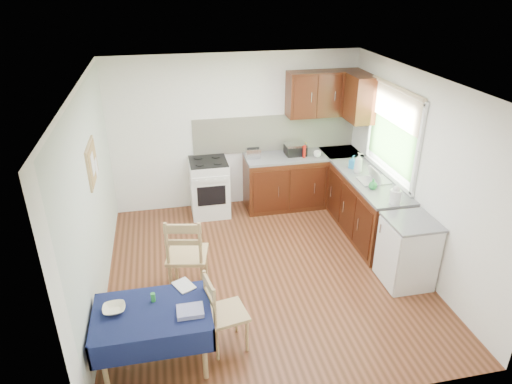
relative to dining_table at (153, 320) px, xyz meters
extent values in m
plane|color=#482613|center=(1.40, 1.30, -0.57)|extent=(4.20, 4.20, 0.00)
cube|color=silver|center=(1.40, 1.30, 1.93)|extent=(4.00, 4.20, 0.02)
cube|color=white|center=(1.40, 3.40, 0.68)|extent=(4.00, 0.02, 2.50)
cube|color=white|center=(1.40, -0.80, 0.68)|extent=(4.00, 0.02, 2.50)
cube|color=silver|center=(-0.60, 1.30, 0.68)|extent=(0.02, 4.20, 2.50)
cube|color=white|center=(3.40, 1.30, 0.68)|extent=(0.02, 4.20, 2.50)
cube|color=#351209|center=(2.45, 3.10, -0.14)|extent=(1.90, 0.60, 0.86)
cube|color=#351209|center=(3.10, 1.95, -0.14)|extent=(0.60, 1.70, 0.86)
cube|color=slate|center=(2.45, 3.10, 0.31)|extent=(1.90, 0.60, 0.04)
cube|color=slate|center=(3.10, 1.95, 0.31)|extent=(0.60, 1.70, 0.04)
cube|color=slate|center=(3.10, 3.10, 0.31)|extent=(0.60, 0.60, 0.04)
cube|color=silver|center=(2.05, 3.38, 0.63)|extent=(2.70, 0.02, 0.60)
cube|color=#351209|center=(2.80, 3.22, 1.28)|extent=(1.20, 0.35, 0.70)
cube|color=#351209|center=(3.22, 2.80, 1.28)|extent=(0.35, 0.50, 0.70)
cube|color=white|center=(0.90, 3.10, -0.12)|extent=(0.60, 0.60, 0.90)
cube|color=black|center=(0.90, 3.10, 0.34)|extent=(0.58, 0.58, 0.02)
cube|color=black|center=(0.90, 2.79, -0.12)|extent=(0.44, 0.01, 0.32)
cube|color=#305925|center=(3.38, 2.00, 0.93)|extent=(0.01, 1.40, 0.85)
cube|color=white|center=(3.37, 2.00, 1.58)|extent=(0.04, 1.48, 0.06)
cube|color=white|center=(3.37, 2.00, 0.38)|extent=(0.04, 1.48, 0.06)
cube|color=tan|center=(3.35, 2.00, 1.36)|extent=(0.02, 1.36, 0.44)
cube|color=white|center=(3.10, 0.75, -0.14)|extent=(0.55, 0.58, 0.85)
cube|color=slate|center=(3.10, 0.75, 0.30)|extent=(0.58, 0.60, 0.03)
cube|color=#A98554|center=(-0.58, 1.60, 1.03)|extent=(0.02, 0.62, 0.47)
cube|color=#A58545|center=(-0.56, 1.60, 1.03)|extent=(0.01, 0.56, 0.41)
cube|color=white|center=(-0.55, 1.52, 1.05)|extent=(0.00, 0.18, 0.24)
cube|color=white|center=(-0.55, 1.72, 0.93)|extent=(0.00, 0.15, 0.20)
cube|color=#0D1236|center=(0.00, 0.00, 0.09)|extent=(1.08, 0.72, 0.03)
cube|color=#0D1236|center=(0.00, -0.37, -0.03)|extent=(1.12, 0.02, 0.26)
cube|color=#0D1236|center=(0.00, 0.37, -0.03)|extent=(1.12, 0.02, 0.26)
cube|color=#0D1236|center=(-0.55, 0.00, -0.03)|extent=(0.02, 0.76, 0.26)
cube|color=#0D1236|center=(0.55, 0.00, -0.03)|extent=(0.02, 0.76, 0.26)
cylinder|color=#A98554|center=(-0.46, -0.28, -0.25)|extent=(0.05, 0.05, 0.64)
cylinder|color=#A98554|center=(0.46, -0.28, -0.25)|extent=(0.05, 0.05, 0.64)
cylinder|color=#A98554|center=(-0.46, 0.28, -0.25)|extent=(0.05, 0.05, 0.64)
cylinder|color=#A98554|center=(0.46, 0.28, -0.25)|extent=(0.05, 0.05, 0.64)
cube|color=#A98554|center=(0.41, 1.15, -0.07)|extent=(0.55, 0.55, 0.04)
cube|color=#A98554|center=(0.37, 0.96, 0.32)|extent=(0.42, 0.12, 0.33)
cylinder|color=#A98554|center=(0.63, 1.30, -0.32)|extent=(0.04, 0.04, 0.50)
cylinder|color=#A98554|center=(0.26, 1.38, -0.32)|extent=(0.04, 0.04, 0.50)
cylinder|color=#A98554|center=(0.56, 0.93, -0.32)|extent=(0.04, 0.04, 0.50)
cylinder|color=#A98554|center=(0.19, 1.00, -0.32)|extent=(0.04, 0.04, 0.50)
cube|color=#A98554|center=(0.73, 0.11, -0.15)|extent=(0.46, 0.46, 0.04)
cube|color=#A98554|center=(0.56, 0.08, 0.18)|extent=(0.09, 0.36, 0.28)
cylinder|color=#A98554|center=(0.92, -0.02, -0.36)|extent=(0.03, 0.03, 0.42)
cylinder|color=#A98554|center=(0.86, 0.30, -0.36)|extent=(0.03, 0.03, 0.42)
cylinder|color=#A98554|center=(0.60, -0.07, -0.36)|extent=(0.03, 0.03, 0.42)
cylinder|color=#A98554|center=(0.54, 0.24, -0.36)|extent=(0.03, 0.03, 0.42)
cube|color=silver|center=(1.62, 3.10, 0.41)|extent=(0.23, 0.14, 0.16)
cube|color=black|center=(1.62, 3.10, 0.50)|extent=(0.20, 0.02, 0.02)
cube|color=black|center=(2.32, 3.12, 0.41)|extent=(0.32, 0.28, 0.15)
cube|color=silver|center=(2.32, 3.12, 0.50)|extent=(0.32, 0.28, 0.03)
cylinder|color=#AC170D|center=(2.42, 2.95, 0.44)|extent=(0.05, 0.05, 0.21)
cube|color=yellow|center=(2.49, 3.25, 0.40)|extent=(0.12, 0.09, 0.14)
cube|color=#97969C|center=(3.12, 1.88, 0.34)|extent=(0.41, 0.32, 0.02)
cylinder|color=white|center=(3.12, 1.88, 0.43)|extent=(0.05, 0.20, 0.20)
cylinder|color=white|center=(3.08, 1.20, 0.42)|extent=(0.14, 0.14, 0.18)
sphere|color=white|center=(3.08, 1.20, 0.53)|extent=(0.09, 0.09, 0.09)
imported|color=white|center=(2.63, 2.94, 0.38)|extent=(0.12, 0.12, 0.10)
imported|color=white|center=(3.02, 2.22, 0.49)|extent=(0.17, 0.17, 0.31)
imported|color=#217CC4|center=(3.01, 2.40, 0.43)|extent=(0.13, 0.13, 0.20)
imported|color=#258B3D|center=(2.99, 1.65, 0.41)|extent=(0.16, 0.16, 0.15)
imported|color=#F1EAC5|center=(-0.35, 0.07, 0.13)|extent=(0.23, 0.23, 0.05)
imported|color=white|center=(0.25, 0.28, 0.11)|extent=(0.25, 0.28, 0.02)
cylinder|color=#258A37|center=(0.02, 0.14, 0.15)|extent=(0.04, 0.04, 0.09)
cube|color=navy|center=(0.36, -0.10, 0.13)|extent=(0.25, 0.20, 0.04)
camera|label=1|loc=(0.27, -3.53, 3.01)|focal=32.00mm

